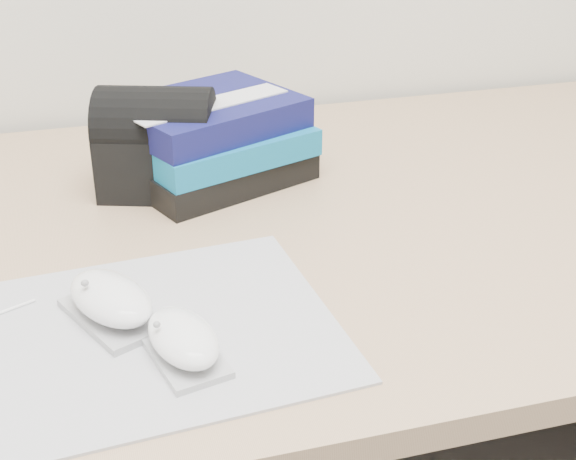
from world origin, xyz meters
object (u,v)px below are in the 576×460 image
object	(u,v)px
mouse_rear	(111,301)
mouse_front	(183,340)
pouch	(157,142)
book_stack	(213,140)
desk	(288,342)

from	to	relation	value
mouse_rear	mouse_front	size ratio (longest dim) A/B	1.17
mouse_rear	pouch	size ratio (longest dim) A/B	0.76
mouse_front	book_stack	world-z (taller)	book_stack
mouse_rear	book_stack	size ratio (longest dim) A/B	0.46
mouse_front	book_stack	distance (m)	0.42
book_stack	pouch	distance (m)	0.08
mouse_front	mouse_rear	bearing A→B (deg)	125.29
desk	mouse_rear	size ratio (longest dim) A/B	12.38
mouse_rear	pouch	xyz separation A→B (m)	(0.09, 0.30, 0.04)
mouse_front	pouch	size ratio (longest dim) A/B	0.65
desk	book_stack	distance (m)	0.31
mouse_rear	book_stack	xyz separation A→B (m)	(0.16, 0.32, 0.03)
mouse_rear	book_stack	bearing A→B (deg)	63.11
mouse_front	book_stack	xyz separation A→B (m)	(0.11, 0.40, 0.03)
desk	mouse_rear	world-z (taller)	mouse_rear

